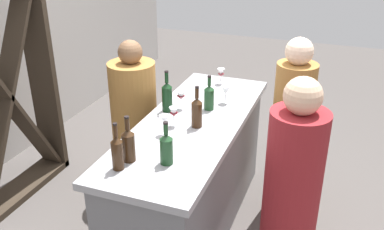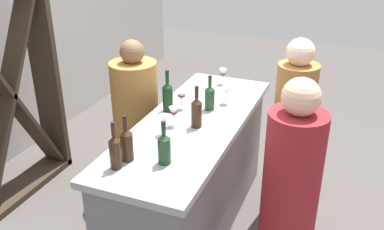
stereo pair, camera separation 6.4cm
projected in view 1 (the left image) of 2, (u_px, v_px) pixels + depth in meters
The scene contains 17 objects.
ground_plane at pixel (192, 225), 3.56m from camera, with size 12.00×12.00×0.00m, color #4C4744.
bar_counter at pixel (192, 176), 3.35m from camera, with size 1.97×0.71×0.96m.
wine_rack at pixel (4, 97), 3.60m from camera, with size 1.06×0.28×1.89m.
wine_bottle_leftmost_amber_brown at pixel (117, 152), 2.52m from camera, with size 0.07×0.07×0.30m.
wine_bottle_second_left_amber_brown at pixel (128, 144), 2.61m from camera, with size 0.08×0.08×0.30m.
wine_bottle_center_olive_green at pixel (166, 148), 2.58m from camera, with size 0.08×0.08×0.28m.
wine_bottle_second_right_amber_brown at pixel (197, 112), 3.02m from camera, with size 0.08×0.08×0.31m.
wine_bottle_rightmost_dark_green at pixel (167, 96), 3.26m from camera, with size 0.08×0.08×0.33m.
wine_bottle_far_right_olive_green at pixel (209, 97), 3.30m from camera, with size 0.08×0.08×0.28m.
wine_glass_near_left at pixel (226, 91), 3.42m from camera, with size 0.07×0.07×0.14m.
wine_glass_near_center at pixel (221, 73), 3.80m from camera, with size 0.07×0.07×0.14m.
wine_glass_near_right at pixel (174, 113), 3.04m from camera, with size 0.07×0.07×0.14m.
wine_glass_far_left at pixel (165, 121), 2.92m from camera, with size 0.07×0.07×0.14m.
wine_glass_far_center at pixel (181, 96), 3.31m from camera, with size 0.07×0.07×0.14m.
person_left_guest at pixel (291, 198), 2.73m from camera, with size 0.38×0.38×1.52m.
person_center_guest at pixel (290, 137), 3.45m from camera, with size 0.41×0.41×1.53m.
person_server_behind at pixel (135, 126), 3.79m from camera, with size 0.51×0.51×1.42m.
Camera 1 is at (-2.65, -1.00, 2.35)m, focal length 40.20 mm.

